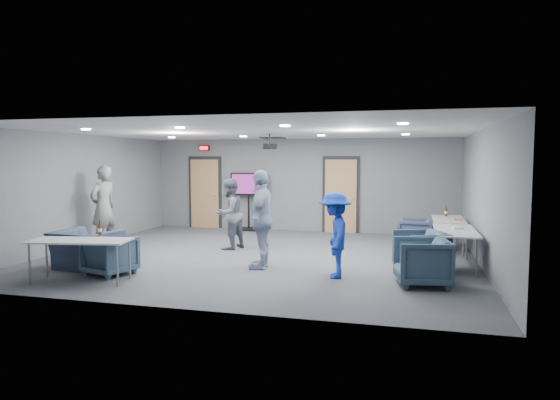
% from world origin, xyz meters
% --- Properties ---
extents(floor, '(9.00, 9.00, 0.00)m').
position_xyz_m(floor, '(0.00, 0.00, 0.00)').
color(floor, '#3B3E43').
rests_on(floor, ground).
extents(ceiling, '(9.00, 9.00, 0.00)m').
position_xyz_m(ceiling, '(0.00, 0.00, 2.70)').
color(ceiling, silver).
rests_on(ceiling, wall_back).
extents(wall_back, '(9.00, 0.02, 2.70)m').
position_xyz_m(wall_back, '(0.00, 4.00, 1.35)').
color(wall_back, slate).
rests_on(wall_back, floor).
extents(wall_front, '(9.00, 0.02, 2.70)m').
position_xyz_m(wall_front, '(0.00, -4.00, 1.35)').
color(wall_front, slate).
rests_on(wall_front, floor).
extents(wall_left, '(0.02, 8.00, 2.70)m').
position_xyz_m(wall_left, '(-4.50, 0.00, 1.35)').
color(wall_left, slate).
rests_on(wall_left, floor).
extents(wall_right, '(0.02, 8.00, 2.70)m').
position_xyz_m(wall_right, '(4.50, 0.00, 1.35)').
color(wall_right, slate).
rests_on(wall_right, floor).
extents(door_left, '(1.06, 0.17, 2.24)m').
position_xyz_m(door_left, '(-3.00, 3.95, 1.07)').
color(door_left, black).
rests_on(door_left, wall_back).
extents(door_right, '(1.06, 0.17, 2.24)m').
position_xyz_m(door_right, '(1.20, 3.95, 1.07)').
color(door_right, black).
rests_on(door_right, wall_back).
extents(exit_sign, '(0.32, 0.08, 0.16)m').
position_xyz_m(exit_sign, '(-3.00, 3.93, 2.45)').
color(exit_sign, black).
rests_on(exit_sign, wall_back).
extents(hvac_diffuser, '(0.60, 0.60, 0.03)m').
position_xyz_m(hvac_diffuser, '(-0.50, 2.80, 2.69)').
color(hvac_diffuser, black).
rests_on(hvac_diffuser, ceiling).
extents(downlights, '(6.18, 3.78, 0.02)m').
position_xyz_m(downlights, '(0.00, 0.00, 2.68)').
color(downlights, white).
rests_on(downlights, ceiling).
extents(person_a, '(0.63, 0.81, 1.96)m').
position_xyz_m(person_a, '(-3.88, -0.02, 0.98)').
color(person_a, gray).
rests_on(person_a, floor).
extents(person_b, '(0.87, 0.98, 1.66)m').
position_xyz_m(person_b, '(-0.96, 0.63, 0.83)').
color(person_b, '#585C69').
rests_on(person_b, floor).
extents(person_c, '(0.57, 1.15, 1.91)m').
position_xyz_m(person_c, '(0.37, -1.15, 0.95)').
color(person_c, '#99ABC5').
rests_on(person_c, floor).
extents(person_d, '(0.74, 1.07, 1.53)m').
position_xyz_m(person_d, '(1.86, -1.56, 0.77)').
color(person_d, '#1C3FBC').
rests_on(person_d, floor).
extents(chair_right_a, '(0.90, 0.89, 0.72)m').
position_xyz_m(chair_right_a, '(3.29, 1.70, 0.36)').
color(chair_right_a, '#353E5B').
rests_on(chair_right_a, floor).
extents(chair_right_b, '(1.11, 1.10, 0.77)m').
position_xyz_m(chair_right_b, '(3.35, -0.67, 0.39)').
color(chair_right_b, '#35475C').
rests_on(chair_right_b, floor).
extents(chair_right_c, '(1.00, 0.98, 0.79)m').
position_xyz_m(chair_right_c, '(3.35, -1.76, 0.40)').
color(chair_right_c, '#384D61').
rests_on(chair_right_c, floor).
extents(chair_front_a, '(0.95, 0.97, 0.71)m').
position_xyz_m(chair_front_a, '(-2.14, -2.40, 0.36)').
color(chair_front_a, '#3C5368').
rests_on(chair_front_a, floor).
extents(chair_front_b, '(1.22, 1.09, 0.74)m').
position_xyz_m(chair_front_b, '(-2.90, -2.04, 0.37)').
color(chair_front_b, '#34405A').
rests_on(chair_front_b, floor).
extents(table_right_a, '(0.70, 1.67, 0.73)m').
position_xyz_m(table_right_a, '(4.00, 1.81, 0.68)').
color(table_right_a, silver).
rests_on(table_right_a, floor).
extents(table_right_b, '(0.78, 1.86, 0.73)m').
position_xyz_m(table_right_b, '(4.00, -0.09, 0.69)').
color(table_right_b, silver).
rests_on(table_right_b, floor).
extents(table_front_left, '(1.78, 0.99, 0.73)m').
position_xyz_m(table_front_left, '(-2.32, -3.00, 0.68)').
color(table_front_left, silver).
rests_on(table_front_left, floor).
extents(bottle_front, '(0.07, 0.07, 0.27)m').
position_xyz_m(bottle_front, '(-2.30, -2.45, 0.83)').
color(bottle_front, '#50290D').
rests_on(bottle_front, table_front_left).
extents(bottle_right, '(0.07, 0.07, 0.28)m').
position_xyz_m(bottle_right, '(3.98, 2.32, 0.83)').
color(bottle_right, '#50290D').
rests_on(bottle_right, table_right_a).
extents(snack_box, '(0.19, 0.13, 0.04)m').
position_xyz_m(snack_box, '(4.19, 1.51, 0.75)').
color(snack_box, '#C04730').
rests_on(snack_box, table_right_a).
extents(wrapper, '(0.23, 0.19, 0.04)m').
position_xyz_m(wrapper, '(4.06, 0.06, 0.75)').
color(wrapper, silver).
rests_on(wrapper, table_right_b).
extents(tv_stand, '(1.11, 0.53, 1.71)m').
position_xyz_m(tv_stand, '(-1.52, 3.75, 0.97)').
color(tv_stand, black).
rests_on(tv_stand, floor).
extents(projector, '(0.39, 0.36, 0.35)m').
position_xyz_m(projector, '(-0.01, 0.73, 2.41)').
color(projector, black).
rests_on(projector, ceiling).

